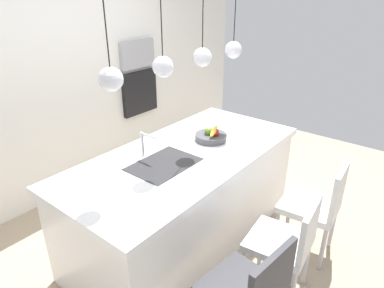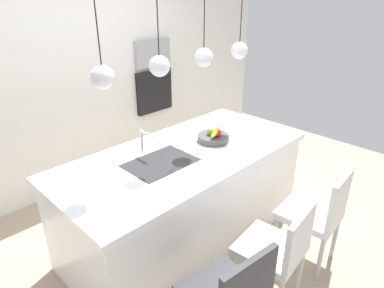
{
  "view_description": "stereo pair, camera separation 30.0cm",
  "coord_description": "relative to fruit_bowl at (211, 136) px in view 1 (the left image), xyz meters",
  "views": [
    {
      "loc": [
        -2.03,
        -1.7,
        2.22
      ],
      "look_at": [
        0.1,
        0.0,
        0.96
      ],
      "focal_mm": 31.83,
      "sensor_mm": 36.0,
      "label": 1
    },
    {
      "loc": [
        -1.83,
        -1.92,
        2.22
      ],
      "look_at": [
        0.1,
        0.0,
        0.96
      ],
      "focal_mm": 31.83,
      "sensor_mm": 36.0,
      "label": 2
    }
  ],
  "objects": [
    {
      "name": "fruit_bowl",
      "position": [
        0.0,
        0.0,
        0.0
      ],
      "size": [
        0.3,
        0.3,
        0.15
      ],
      "color": "#4C4C51",
      "rests_on": "kitchen_island"
    },
    {
      "name": "kitchen_island",
      "position": [
        -0.37,
        0.02,
        -0.5
      ],
      "size": [
        2.28,
        1.07,
        0.91
      ],
      "color": "white",
      "rests_on": "ground"
    },
    {
      "name": "microwave",
      "position": [
        0.59,
        1.6,
        0.49
      ],
      "size": [
        0.54,
        0.08,
        0.34
      ],
      "primitive_type": "cube",
      "color": "#9E9EA3",
      "rests_on": "back_wall"
    },
    {
      "name": "floor",
      "position": [
        -0.37,
        0.02,
        -0.96
      ],
      "size": [
        6.6,
        6.6,
        0.0
      ],
      "primitive_type": "plane",
      "color": "tan",
      "rests_on": "ground"
    },
    {
      "name": "pendant_light_right",
      "position": [
        0.34,
        0.02,
        0.74
      ],
      "size": [
        0.16,
        0.16,
        0.76
      ],
      "color": "silver"
    },
    {
      "name": "chair_middle",
      "position": [
        -0.4,
        -0.99,
        -0.45
      ],
      "size": [
        0.48,
        0.49,
        0.87
      ],
      "color": "silver",
      "rests_on": "ground"
    },
    {
      "name": "pendant_light_center_right",
      "position": [
        -0.13,
        0.02,
        0.74
      ],
      "size": [
        0.16,
        0.16,
        0.76
      ],
      "color": "silver"
    },
    {
      "name": "chair_far",
      "position": [
        0.19,
        -1.0,
        -0.45
      ],
      "size": [
        0.45,
        0.5,
        0.91
      ],
      "color": "silver",
      "rests_on": "ground"
    },
    {
      "name": "back_wall",
      "position": [
        -0.37,
        1.67,
        0.34
      ],
      "size": [
        6.0,
        0.1,
        2.6
      ],
      "primitive_type": "cube",
      "color": "silver",
      "rests_on": "ground"
    },
    {
      "name": "pendant_light_left",
      "position": [
        -1.07,
        0.02,
        0.74
      ],
      "size": [
        0.16,
        0.16,
        0.76
      ],
      "color": "silver"
    },
    {
      "name": "sink_basin",
      "position": [
        -0.63,
        0.02,
        -0.05
      ],
      "size": [
        0.56,
        0.4,
        0.02
      ],
      "primitive_type": "cube",
      "color": "#2D2D30",
      "rests_on": "kitchen_island"
    },
    {
      "name": "oven",
      "position": [
        0.59,
        1.6,
        -0.01
      ],
      "size": [
        0.56,
        0.08,
        0.56
      ],
      "primitive_type": "cube",
      "color": "black",
      "rests_on": "back_wall"
    },
    {
      "name": "faucet",
      "position": [
        -0.63,
        0.23,
        0.1
      ],
      "size": [
        0.02,
        0.17,
        0.22
      ],
      "color": "silver",
      "rests_on": "kitchen_island"
    },
    {
      "name": "pendant_light_center_left",
      "position": [
        -0.6,
        0.02,
        0.74
      ],
      "size": [
        0.16,
        0.16,
        0.76
      ],
      "color": "silver"
    }
  ]
}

